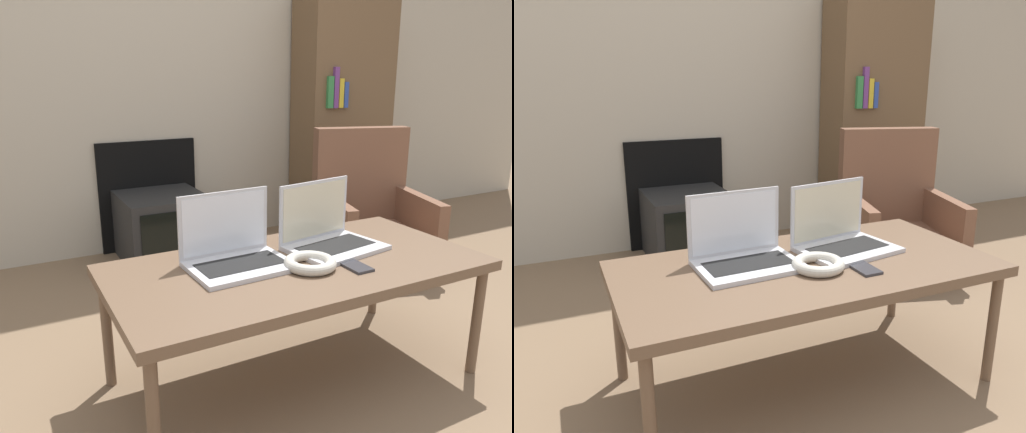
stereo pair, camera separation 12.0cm
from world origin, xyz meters
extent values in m
cube|color=#B7AD99|center=(0.00, 2.08, 1.30)|extent=(7.00, 0.06, 2.60)
cube|color=black|center=(-0.04, 2.04, 0.34)|extent=(0.61, 0.03, 0.68)
cube|color=brown|center=(0.00, 0.37, 0.43)|extent=(1.28, 0.63, 0.04)
cylinder|color=brown|center=(-0.60, 0.10, 0.21)|extent=(0.04, 0.04, 0.41)
cylinder|color=brown|center=(0.60, 0.10, 0.21)|extent=(0.04, 0.04, 0.41)
cylinder|color=brown|center=(-0.60, 0.65, 0.21)|extent=(0.04, 0.04, 0.41)
cylinder|color=brown|center=(0.60, 0.65, 0.21)|extent=(0.04, 0.04, 0.41)
cube|color=silver|center=(-0.19, 0.42, 0.46)|extent=(0.35, 0.25, 0.02)
cube|color=black|center=(-0.19, 0.42, 0.46)|extent=(0.29, 0.14, 0.00)
cube|color=silver|center=(-0.20, 0.54, 0.57)|extent=(0.34, 0.02, 0.22)
cube|color=white|center=(-0.20, 0.53, 0.57)|extent=(0.31, 0.01, 0.20)
cube|color=silver|center=(0.19, 0.42, 0.46)|extent=(0.37, 0.29, 0.02)
cube|color=black|center=(0.19, 0.42, 0.46)|extent=(0.30, 0.18, 0.00)
cube|color=silver|center=(0.17, 0.54, 0.57)|extent=(0.34, 0.06, 0.22)
cube|color=beige|center=(0.17, 0.53, 0.57)|extent=(0.31, 0.05, 0.20)
torus|color=beige|center=(0.01, 0.31, 0.47)|extent=(0.17, 0.17, 0.04)
cube|color=#333338|center=(0.15, 0.25, 0.45)|extent=(0.07, 0.13, 0.01)
cube|color=black|center=(-0.04, 1.78, 0.20)|extent=(0.47, 0.49, 0.40)
cube|color=black|center=(-0.04, 1.53, 0.20)|extent=(0.39, 0.01, 0.31)
cube|color=brown|center=(0.97, 1.08, 0.18)|extent=(0.71, 0.75, 0.08)
cube|color=brown|center=(1.05, 1.33, 0.50)|extent=(0.56, 0.26, 0.55)
cube|color=brown|center=(0.73, 1.15, 0.32)|extent=(0.22, 0.55, 0.20)
cube|color=brown|center=(1.21, 1.01, 0.32)|extent=(0.22, 0.55, 0.20)
cylinder|color=#4C3828|center=(0.74, 0.82, 0.07)|extent=(0.04, 0.04, 0.14)
cylinder|color=#4C3828|center=(1.20, 0.82, 0.07)|extent=(0.04, 0.04, 0.14)
cylinder|color=#4C3828|center=(0.74, 1.34, 0.07)|extent=(0.04, 0.04, 0.14)
cylinder|color=#4C3828|center=(1.20, 1.34, 0.07)|extent=(0.04, 0.04, 0.14)
cube|color=brown|center=(1.32, 1.88, 0.78)|extent=(0.67, 0.30, 1.56)
cube|color=#337F42|center=(1.09, 1.72, 0.96)|extent=(0.04, 0.02, 0.20)
cube|color=#6B387F|center=(1.14, 1.72, 0.99)|extent=(0.04, 0.02, 0.26)
cube|color=gold|center=(1.18, 1.72, 0.95)|extent=(0.04, 0.02, 0.18)
cube|color=#2D479E|center=(1.22, 1.72, 0.94)|extent=(0.03, 0.02, 0.16)
camera|label=1|loc=(-0.87, -0.96, 1.06)|focal=35.00mm
camera|label=2|loc=(-0.77, -1.02, 1.06)|focal=35.00mm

